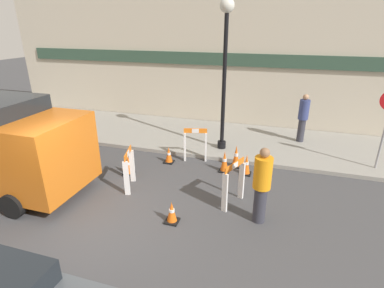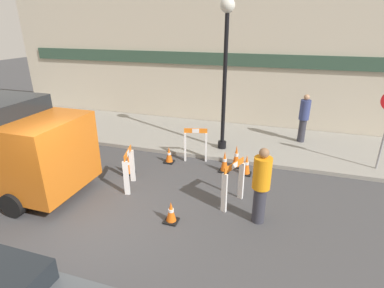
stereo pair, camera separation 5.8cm
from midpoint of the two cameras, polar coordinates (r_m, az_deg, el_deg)
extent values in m
plane|color=#424244|center=(6.96, -20.33, -16.27)|extent=(60.00, 60.00, 0.00)
cube|color=gray|center=(11.90, -2.09, 1.85)|extent=(18.00, 3.74, 0.12)
cube|color=#BCB29E|center=(13.10, 0.65, 15.83)|extent=(18.00, 0.12, 5.50)
cube|color=#2D4738|center=(12.99, 0.51, 16.00)|extent=(16.20, 0.10, 0.50)
cylinder|color=black|center=(10.45, 5.50, -0.10)|extent=(0.29, 0.29, 0.24)
cylinder|color=black|center=(9.87, 5.94, 11.03)|extent=(0.13, 0.13, 4.35)
sphere|color=silver|center=(9.70, 6.53, 24.78)|extent=(0.44, 0.44, 0.44)
cylinder|color=gray|center=(10.17, 32.64, 2.07)|extent=(0.06, 0.06, 2.33)
cube|color=white|center=(8.51, -11.53, -4.11)|extent=(0.14, 0.09, 0.95)
cube|color=white|center=(7.89, -12.58, -6.40)|extent=(0.14, 0.09, 0.95)
cube|color=orange|center=(7.97, -12.34, -1.71)|extent=(0.24, 0.76, 0.15)
cube|color=white|center=(7.97, -12.34, -1.71)|extent=(0.09, 0.23, 0.14)
cube|color=white|center=(7.08, 6.04, -9.24)|extent=(0.14, 0.11, 0.99)
cube|color=white|center=(7.64, 9.19, -6.90)|extent=(0.14, 0.11, 0.99)
cube|color=orange|center=(7.09, 7.91, -4.02)|extent=(0.33, 0.76, 0.15)
cube|color=white|center=(7.09, 7.91, -4.02)|extent=(0.12, 0.24, 0.13)
cube|color=white|center=(9.58, 2.48, -0.60)|extent=(0.09, 0.14, 0.96)
cube|color=white|center=(9.60, -1.54, -0.54)|extent=(0.09, 0.14, 0.96)
cube|color=orange|center=(9.39, 0.48, 2.55)|extent=(0.71, 0.21, 0.15)
cube|color=white|center=(9.39, 0.48, 2.55)|extent=(0.22, 0.08, 0.13)
cube|color=black|center=(9.14, -12.07, -5.44)|extent=(0.30, 0.30, 0.04)
cone|color=orange|center=(9.01, -12.22, -3.76)|extent=(0.23, 0.22, 0.55)
cylinder|color=white|center=(9.00, -12.24, -3.60)|extent=(0.13, 0.13, 0.08)
cube|color=black|center=(9.46, 8.11, -4.16)|extent=(0.30, 0.30, 0.04)
cone|color=orange|center=(9.31, 8.23, -2.19)|extent=(0.22, 0.22, 0.68)
cylinder|color=white|center=(9.30, 8.24, -2.00)|extent=(0.13, 0.13, 0.09)
cube|color=black|center=(9.12, 5.95, -5.08)|extent=(0.30, 0.30, 0.04)
cone|color=orange|center=(8.98, 6.04, -3.20)|extent=(0.22, 0.22, 0.62)
cylinder|color=white|center=(8.97, 6.04, -3.02)|extent=(0.13, 0.13, 0.09)
cube|color=black|center=(6.97, -4.07, -14.42)|extent=(0.30, 0.30, 0.04)
cone|color=orange|center=(6.82, -4.13, -12.67)|extent=(0.23, 0.23, 0.48)
cylinder|color=white|center=(6.81, -4.13, -12.50)|extent=(0.13, 0.13, 0.07)
cube|color=black|center=(9.67, -4.57, -3.40)|extent=(0.30, 0.30, 0.04)
cone|color=orange|center=(9.56, -4.62, -1.97)|extent=(0.22, 0.22, 0.49)
cylinder|color=white|center=(9.55, -4.62, -1.83)|extent=(0.13, 0.13, 0.07)
cube|color=black|center=(9.05, 10.02, -5.54)|extent=(0.30, 0.30, 0.04)
cone|color=orange|center=(8.92, 10.15, -3.76)|extent=(0.22, 0.22, 0.58)
cylinder|color=white|center=(8.90, 10.17, -3.60)|extent=(0.13, 0.13, 0.08)
cylinder|color=#33333D|center=(6.92, 12.53, -11.16)|extent=(0.38, 0.38, 0.86)
cylinder|color=orange|center=(6.53, 13.09, -5.37)|extent=(0.53, 0.53, 0.71)
sphere|color=#8E6647|center=(6.34, 13.45, -1.64)|extent=(0.29, 0.29, 0.21)
cylinder|color=#33333D|center=(11.59, 19.93, 2.48)|extent=(0.27, 0.27, 0.84)
cylinder|color=navy|center=(11.37, 20.43, 6.16)|extent=(0.38, 0.38, 0.70)
sphere|color=tan|center=(11.26, 20.73, 8.37)|extent=(0.21, 0.21, 0.20)
cylinder|color=black|center=(9.31, -22.27, -4.23)|extent=(0.60, 0.18, 0.60)
cylinder|color=black|center=(8.07, -31.20, -10.05)|extent=(0.60, 0.18, 0.60)
camera|label=1|loc=(0.03, -90.20, -0.08)|focal=28.00mm
camera|label=2|loc=(0.03, 89.80, 0.08)|focal=28.00mm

